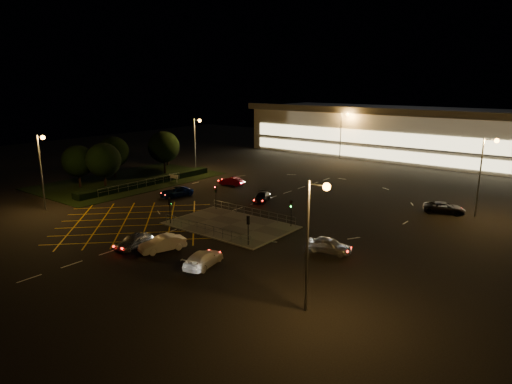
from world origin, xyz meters
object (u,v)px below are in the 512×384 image
Objects in this scene: car_left_blue at (176,192)px; car_circ_red at (231,181)px; signal_ne at (291,208)px; signal_se at (248,224)px; signal_sw at (170,205)px; car_far_dkgrey at (262,197)px; car_east_grey at (444,208)px; car_queue_white at (162,244)px; car_right_silver at (329,245)px; car_near_silver at (133,241)px; signal_nw at (216,193)px; car_approach_white at (203,259)px.

car_left_blue is 1.22× the size of car_circ_red.
car_circ_red is (-20.01, 12.32, -1.69)m from signal_ne.
signal_se is 0.63× the size of car_left_blue.
signal_sw is 12.00m from signal_se.
car_east_grey is (22.18, 9.93, 0.09)m from car_far_dkgrey.
signal_sw is 1.00× the size of signal_ne.
car_queue_white reaches higher than car_left_blue.
car_far_dkgrey is at bearing 50.10° from car_circ_red.
signal_se reaches higher than car_circ_red.
signal_se is 0.69× the size of car_right_silver.
car_east_grey is at bearing 49.97° from car_near_silver.
car_queue_white reaches higher than car_far_dkgrey.
car_near_silver is 39.13m from car_east_grey.
signal_se and signal_nw have the same top height.
car_near_silver is 30.07m from car_circ_red.
car_queue_white is (-5.95, -6.42, -1.59)m from signal_se.
car_circ_red is (-27.53, 16.77, -0.11)m from car_right_silver.
signal_nw is (-12.00, 7.99, 0.00)m from signal_se.
car_queue_white is 1.03× the size of car_right_silver.
signal_ne reaches higher than car_far_dkgrey.
signal_se is at bearing -90.00° from signal_ne.
car_far_dkgrey is (2.24, 15.15, -1.73)m from signal_sw.
signal_sw is at bearing 116.65° from car_east_grey.
car_left_blue is (-21.54, 9.60, -1.67)m from signal_se.
car_left_blue is 0.97× the size of car_east_grey.
car_approach_white is (9.01, 1.03, -0.01)m from car_near_silver.
signal_sw is 21.90m from car_circ_red.
signal_ne is (12.00, 0.00, 0.00)m from signal_nw.
car_approach_white is (12.01, -6.65, -1.64)m from signal_sw.
signal_nw reaches higher than car_right_silver.
car_queue_white is at bearing -15.63° from car_approach_white.
signal_nw reaches higher than car_near_silver.
car_left_blue is at bearing 69.45° from car_right_silver.
car_circ_red is 32.78m from car_east_grey.
signal_sw reaches higher than car_approach_white.
signal_ne is 23.56m from car_circ_red.
signal_se reaches higher than car_left_blue.
car_east_grey is 1.04× the size of car_approach_white.
car_queue_white is (6.05, -14.41, -1.59)m from signal_nw.
signal_nw reaches higher than car_far_dkgrey.
car_queue_white is 0.94× the size of car_approach_white.
car_far_dkgrey is (-3.82, 21.57, -0.14)m from car_queue_white.
car_right_silver is at bearing -12.85° from signal_nw.
signal_ne is 0.69× the size of car_right_silver.
car_circ_red is (-20.01, 20.31, -1.69)m from signal_se.
car_east_grey reaches higher than car_far_dkgrey.
car_near_silver is (2.99, -7.67, -1.64)m from signal_sw.
signal_sw is at bearing -90.00° from signal_nw.
signal_nw is 0.72× the size of car_far_dkgrey.
signal_ne is 0.72× the size of car_far_dkgrey.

